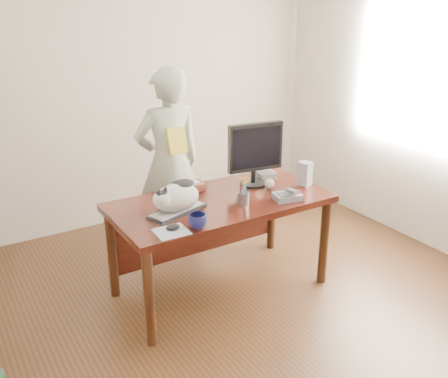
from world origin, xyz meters
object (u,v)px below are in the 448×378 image
desk (215,214)px  baseball (269,184)px  pen_cup (243,197)px  keyboard (177,211)px  calculator (265,174)px  person (169,163)px  cat (175,197)px  book_stack (191,187)px  phone (288,196)px  mouse (173,227)px  coffee_mug (198,221)px  speaker (305,174)px  monitor (255,151)px

desk → baseball: baseball is taller
pen_cup → keyboard: bearing=166.1°
calculator → person: person is taller
baseball → person: 0.93m
cat → book_stack: 0.45m
phone → book_stack: size_ratio=1.03×
desk → mouse: (-0.52, -0.36, 0.17)m
cat → baseball: cat is taller
mouse → keyboard: bearing=59.8°
cat → coffee_mug: (0.02, -0.28, -0.08)m
mouse → phone: bearing=3.4°
keyboard → person: person is taller
phone → speaker: speaker is taller
keyboard → monitor: size_ratio=0.91×
keyboard → monitor: 0.82m
cat → speaker: cat is taller
pen_cup → book_stack: 0.48m
speaker → book_stack: (-0.82, 0.36, -0.06)m
desk → calculator: (0.57, 0.16, 0.17)m
keyboard → pen_cup: 0.49m
calculator → person: 0.82m
desk → monitor: (0.39, 0.04, 0.43)m
cat → calculator: (0.96, 0.29, -0.10)m
phone → monitor: bearing=108.3°
phone → calculator: size_ratio=1.09×
coffee_mug → calculator: 1.10m
calculator → mouse: bearing=-146.3°
monitor → phone: 0.46m
keyboard → coffee_mug: (0.00, -0.29, 0.04)m
monitor → mouse: 1.03m
desk → baseball: size_ratio=20.52×
coffee_mug → calculator: bearing=31.1°
speaker → baseball: size_ratio=2.42×
person → book_stack: bearing=84.7°
pen_cup → speaker: size_ratio=1.08×
phone → speaker: 0.36m
pen_cup → book_stack: size_ratio=0.95×
phone → calculator: phone is taller
pen_cup → baseball: (0.35, 0.16, -0.02)m
keyboard → calculator: bearing=-1.1°
mouse → coffee_mug: 0.16m
cat → calculator: cat is taller
speaker → mouse: bearing=171.5°
cat → keyboard: bearing=8.4°
cat → speaker: bearing=-19.5°
coffee_mug → monitor: bearing=30.6°
mouse → speaker: (1.25, 0.19, 0.07)m
person → speaker: bearing=132.6°
speaker → book_stack: bearing=139.0°
coffee_mug → phone: coffee_mug is taller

